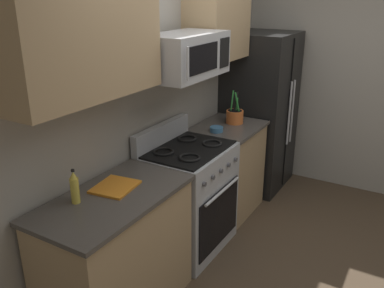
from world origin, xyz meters
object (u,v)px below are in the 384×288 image
at_px(bottle_oil, 75,188).
at_px(prep_bowl, 216,129).
at_px(range_oven, 188,197).
at_px(utensil_crock, 235,116).
at_px(refrigerator, 259,112).
at_px(microwave, 185,55).
at_px(cutting_board, 115,187).

height_order(bottle_oil, prep_bowl, bottle_oil).
relative_size(range_oven, utensil_crock, 3.39).
xyz_separation_m(range_oven, refrigerator, (1.51, -0.02, 0.39)).
bearing_deg(refrigerator, bottle_oil, 176.66).
distance_m(microwave, cutting_board, 1.13).
bearing_deg(range_oven, refrigerator, -0.65).
xyz_separation_m(refrigerator, microwave, (-1.51, 0.04, 0.82)).
height_order(range_oven, bottle_oil, bottle_oil).
distance_m(range_oven, utensil_crock, 1.00).
xyz_separation_m(cutting_board, prep_bowl, (1.37, -0.04, 0.02)).
bearing_deg(range_oven, cutting_board, 175.86).
height_order(utensil_crock, prep_bowl, utensil_crock).
distance_m(microwave, bottle_oil, 1.30).
bearing_deg(cutting_board, bottle_oil, 164.86).
distance_m(refrigerator, microwave, 1.72).
relative_size(range_oven, refrigerator, 0.63).
distance_m(microwave, utensil_crock, 1.11).
distance_m(cutting_board, prep_bowl, 1.37).
height_order(range_oven, utensil_crock, utensil_crock).
distance_m(utensil_crock, cutting_board, 1.70).
height_order(range_oven, prep_bowl, range_oven).
bearing_deg(prep_bowl, bottle_oil, 175.86).
bearing_deg(microwave, refrigerator, -1.61).
relative_size(cutting_board, prep_bowl, 2.27).
height_order(microwave, utensil_crock, microwave).
relative_size(refrigerator, prep_bowl, 13.89).
bearing_deg(cutting_board, range_oven, -4.14).
relative_size(microwave, prep_bowl, 6.00).
bearing_deg(utensil_crock, cutting_board, 177.43).
xyz_separation_m(bottle_oil, prep_bowl, (1.65, -0.12, -0.08)).
bearing_deg(range_oven, prep_bowl, 1.76).
distance_m(range_oven, bottle_oil, 1.24).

